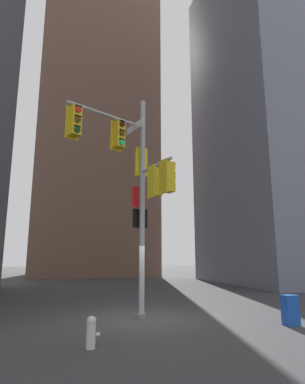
# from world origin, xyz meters

# --- Properties ---
(ground) EXTENTS (120.00, 120.00, 0.00)m
(ground) POSITION_xyz_m (0.00, 0.00, 0.00)
(ground) COLOR #38383A
(building_tower_right) EXTENTS (12.34, 12.34, 29.50)m
(building_tower_right) POSITION_xyz_m (15.69, 11.37, 14.75)
(building_tower_right) COLOR slate
(building_tower_right) RESTS_ON ground
(building_mid_block) EXTENTS (12.99, 12.99, 50.82)m
(building_mid_block) POSITION_xyz_m (0.57, 26.98, 25.41)
(building_mid_block) COLOR brown
(building_mid_block) RESTS_ON ground
(signal_pole_assembly) EXTENTS (3.62, 2.63, 8.20)m
(signal_pole_assembly) POSITION_xyz_m (-0.42, -0.57, 5.12)
(signal_pole_assembly) COLOR #9EA0A3
(signal_pole_assembly) RESTS_ON ground
(fire_hydrant) EXTENTS (0.33, 0.23, 0.74)m
(fire_hydrant) POSITION_xyz_m (-2.03, -3.31, 0.39)
(fire_hydrant) COLOR silver
(fire_hydrant) RESTS_ON ground
(newspaper_box) EXTENTS (0.45, 0.36, 0.92)m
(newspaper_box) POSITION_xyz_m (4.27, -2.39, 0.46)
(newspaper_box) COLOR #194CB2
(newspaper_box) RESTS_ON ground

